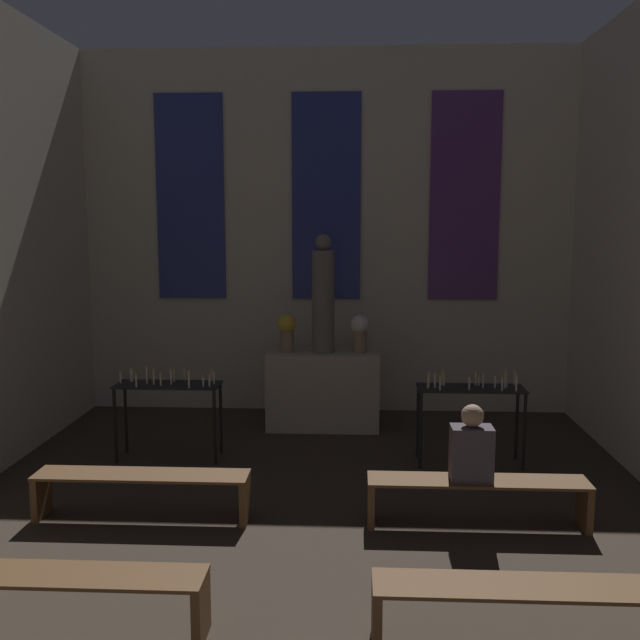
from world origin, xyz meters
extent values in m
cube|color=beige|center=(0.00, 10.90, 2.48)|extent=(6.93, 0.12, 4.97)
cube|color=navy|center=(-1.87, 10.82, 2.98)|extent=(0.94, 0.03, 2.78)
cube|color=navy|center=(0.00, 10.82, 2.98)|extent=(0.94, 0.03, 2.78)
cube|color=#60337F|center=(1.87, 10.82, 2.98)|extent=(0.94, 0.03, 2.78)
cube|color=#BCB29E|center=(0.00, 9.94, 0.50)|extent=(1.43, 0.59, 1.00)
cylinder|color=slate|center=(0.00, 9.94, 1.65)|extent=(0.29, 0.29, 1.30)
sphere|color=slate|center=(0.00, 9.94, 2.39)|extent=(0.20, 0.20, 0.20)
cylinder|color=#937A5B|center=(-0.47, 9.94, 1.14)|extent=(0.18, 0.18, 0.28)
sphere|color=gold|center=(-0.47, 9.94, 1.36)|extent=(0.24, 0.24, 0.24)
cylinder|color=#937A5B|center=(0.47, 9.94, 1.14)|extent=(0.18, 0.18, 0.28)
sphere|color=silver|center=(0.47, 9.94, 1.36)|extent=(0.24, 0.24, 0.24)
cube|color=black|center=(-1.67, 8.64, 0.85)|extent=(1.16, 0.42, 0.02)
cylinder|color=black|center=(-2.23, 8.46, 0.42)|extent=(0.04, 0.04, 0.84)
cylinder|color=black|center=(-1.12, 8.46, 0.42)|extent=(0.04, 0.04, 0.84)
cylinder|color=black|center=(-2.23, 8.83, 0.42)|extent=(0.04, 0.04, 0.84)
cylinder|color=black|center=(-1.12, 8.83, 0.42)|extent=(0.04, 0.04, 0.84)
cylinder|color=silver|center=(-1.98, 8.48, 0.92)|extent=(0.02, 0.02, 0.13)
sphere|color=#F9CC4C|center=(-1.98, 8.48, 1.00)|extent=(0.02, 0.02, 0.02)
cylinder|color=silver|center=(-1.18, 8.54, 0.91)|extent=(0.02, 0.02, 0.10)
sphere|color=#F9CC4C|center=(-1.18, 8.54, 0.97)|extent=(0.02, 0.02, 0.02)
cylinder|color=silver|center=(-1.63, 8.62, 0.94)|extent=(0.02, 0.02, 0.16)
sphere|color=#F9CC4C|center=(-1.63, 8.62, 1.03)|extent=(0.02, 0.02, 0.02)
cylinder|color=silver|center=(-1.16, 8.66, 0.92)|extent=(0.02, 0.02, 0.13)
sphere|color=#F9CC4C|center=(-1.16, 8.66, 1.00)|extent=(0.02, 0.02, 0.02)
cylinder|color=silver|center=(-1.73, 8.54, 0.92)|extent=(0.02, 0.02, 0.12)
sphere|color=#F9CC4C|center=(-1.73, 8.54, 0.99)|extent=(0.02, 0.02, 0.02)
cylinder|color=silver|center=(-1.81, 8.58, 0.94)|extent=(0.02, 0.02, 0.16)
sphere|color=#F9CC4C|center=(-1.81, 8.58, 1.03)|extent=(0.02, 0.02, 0.02)
cylinder|color=silver|center=(-1.39, 8.47, 0.94)|extent=(0.02, 0.02, 0.17)
sphere|color=#F9CC4C|center=(-1.39, 8.47, 1.04)|extent=(0.02, 0.02, 0.02)
cylinder|color=silver|center=(-2.21, 8.65, 0.91)|extent=(0.02, 0.02, 0.11)
sphere|color=#F9CC4C|center=(-2.21, 8.65, 0.98)|extent=(0.02, 0.02, 0.02)
cylinder|color=silver|center=(-1.63, 8.76, 0.93)|extent=(0.02, 0.02, 0.14)
sphere|color=#F9CC4C|center=(-1.63, 8.76, 1.01)|extent=(0.02, 0.02, 0.02)
cylinder|color=silver|center=(-1.25, 8.54, 0.91)|extent=(0.02, 0.02, 0.10)
sphere|color=#F9CC4C|center=(-1.25, 8.54, 0.97)|extent=(0.02, 0.02, 0.02)
cylinder|color=silver|center=(-1.53, 8.82, 0.92)|extent=(0.02, 0.02, 0.12)
sphere|color=#F9CC4C|center=(-1.53, 8.82, 0.99)|extent=(0.02, 0.02, 0.02)
cylinder|color=silver|center=(-2.12, 8.73, 0.92)|extent=(0.02, 0.02, 0.13)
sphere|color=#F9CC4C|center=(-2.12, 8.73, 1.00)|extent=(0.02, 0.02, 0.02)
cylinder|color=silver|center=(-2.10, 8.73, 0.92)|extent=(0.02, 0.02, 0.13)
sphere|color=#F9CC4C|center=(-2.10, 8.73, 1.00)|extent=(0.02, 0.02, 0.02)
cylinder|color=silver|center=(-1.42, 8.58, 0.93)|extent=(0.02, 0.02, 0.13)
sphere|color=#F9CC4C|center=(-1.42, 8.58, 1.00)|extent=(0.02, 0.02, 0.02)
cylinder|color=silver|center=(-1.91, 8.64, 0.95)|extent=(0.02, 0.02, 0.17)
sphere|color=#F9CC4C|center=(-1.91, 8.64, 1.04)|extent=(0.02, 0.02, 0.02)
cylinder|color=silver|center=(-1.22, 8.82, 0.92)|extent=(0.02, 0.02, 0.13)
sphere|color=#F9CC4C|center=(-1.22, 8.82, 1.00)|extent=(0.02, 0.02, 0.02)
cube|color=black|center=(1.67, 8.64, 0.85)|extent=(1.16, 0.42, 0.02)
cylinder|color=black|center=(1.12, 8.46, 0.42)|extent=(0.04, 0.04, 0.84)
cylinder|color=black|center=(2.23, 8.46, 0.42)|extent=(0.04, 0.04, 0.84)
cylinder|color=black|center=(1.12, 8.83, 0.42)|extent=(0.04, 0.04, 0.84)
cylinder|color=black|center=(2.23, 8.83, 0.42)|extent=(0.04, 0.04, 0.84)
cylinder|color=silver|center=(1.64, 8.53, 0.92)|extent=(0.02, 0.02, 0.12)
sphere|color=#F9CC4C|center=(1.64, 8.53, 0.99)|extent=(0.02, 0.02, 0.02)
cylinder|color=silver|center=(1.98, 8.50, 0.92)|extent=(0.02, 0.02, 0.13)
sphere|color=#F9CC4C|center=(1.98, 8.50, 1.00)|extent=(0.02, 0.02, 0.02)
cylinder|color=silver|center=(1.20, 8.57, 0.91)|extent=(0.02, 0.02, 0.11)
sphere|color=#F9CC4C|center=(1.20, 8.57, 0.98)|extent=(0.02, 0.02, 0.02)
cylinder|color=silver|center=(1.32, 8.49, 0.92)|extent=(0.02, 0.02, 0.13)
sphere|color=#F9CC4C|center=(1.32, 8.49, 1.00)|extent=(0.02, 0.02, 0.02)
cylinder|color=silver|center=(2.18, 8.81, 0.93)|extent=(0.02, 0.02, 0.14)
sphere|color=#F9CC4C|center=(2.18, 8.81, 1.01)|extent=(0.02, 0.02, 0.02)
cylinder|color=silver|center=(1.80, 8.62, 0.93)|extent=(0.02, 0.02, 0.14)
sphere|color=#F9CC4C|center=(1.80, 8.62, 1.01)|extent=(0.02, 0.02, 0.02)
cylinder|color=silver|center=(1.93, 8.62, 0.92)|extent=(0.02, 0.02, 0.11)
sphere|color=#F9CC4C|center=(1.93, 8.62, 0.98)|extent=(0.02, 0.02, 0.02)
cylinder|color=silver|center=(1.22, 8.67, 0.92)|extent=(0.02, 0.02, 0.13)
sphere|color=#F9CC4C|center=(1.22, 8.67, 1.00)|extent=(0.02, 0.02, 0.02)
cylinder|color=silver|center=(2.04, 8.63, 0.95)|extent=(0.02, 0.02, 0.17)
sphere|color=#F9CC4C|center=(2.04, 8.63, 1.04)|extent=(0.02, 0.02, 0.02)
cylinder|color=silver|center=(1.78, 8.75, 0.90)|extent=(0.02, 0.02, 0.09)
sphere|color=#F9CC4C|center=(1.78, 8.75, 0.96)|extent=(0.02, 0.02, 0.02)
cylinder|color=silver|center=(2.07, 8.69, 0.91)|extent=(0.02, 0.02, 0.11)
sphere|color=#F9CC4C|center=(2.07, 8.69, 0.98)|extent=(0.02, 0.02, 0.02)
cylinder|color=silver|center=(2.13, 8.49, 0.94)|extent=(0.02, 0.02, 0.16)
sphere|color=#F9CC4C|center=(2.13, 8.49, 1.03)|extent=(0.02, 0.02, 0.02)
cylinder|color=silver|center=(1.74, 8.76, 0.92)|extent=(0.02, 0.02, 0.13)
sphere|color=#F9CC4C|center=(1.74, 8.76, 1.00)|extent=(0.02, 0.02, 0.02)
cylinder|color=silver|center=(1.37, 8.75, 0.93)|extent=(0.02, 0.02, 0.15)
sphere|color=#F9CC4C|center=(1.37, 8.75, 1.02)|extent=(0.02, 0.02, 0.02)
cylinder|color=silver|center=(1.39, 8.70, 0.92)|extent=(0.02, 0.02, 0.11)
sphere|color=#F9CC4C|center=(1.39, 8.70, 0.98)|extent=(0.02, 0.02, 0.02)
cylinder|color=silver|center=(1.28, 8.60, 0.94)|extent=(0.02, 0.02, 0.16)
sphere|color=#F9CC4C|center=(1.28, 8.60, 1.03)|extent=(0.02, 0.02, 0.02)
cube|color=brown|center=(-1.49, 5.18, 0.41)|extent=(1.92, 0.36, 0.03)
cube|color=brown|center=(-0.56, 5.18, 0.20)|extent=(0.06, 0.32, 0.40)
cube|color=brown|center=(1.49, 5.18, 0.41)|extent=(1.92, 0.36, 0.03)
cube|color=brown|center=(0.56, 5.18, 0.20)|extent=(0.06, 0.32, 0.40)
cube|color=brown|center=(-1.49, 7.00, 0.41)|extent=(1.92, 0.36, 0.03)
cube|color=brown|center=(-2.41, 7.00, 0.20)|extent=(0.06, 0.32, 0.40)
cube|color=brown|center=(-0.56, 7.00, 0.20)|extent=(0.06, 0.32, 0.40)
cube|color=brown|center=(1.49, 7.00, 0.41)|extent=(1.92, 0.36, 0.03)
cube|color=brown|center=(0.56, 7.00, 0.20)|extent=(0.06, 0.32, 0.40)
cube|color=brown|center=(2.41, 7.00, 0.20)|extent=(0.06, 0.32, 0.40)
cube|color=#564C56|center=(1.42, 7.00, 0.66)|extent=(0.36, 0.24, 0.47)
sphere|color=tan|center=(1.42, 7.00, 1.00)|extent=(0.20, 0.20, 0.20)
camera|label=1|loc=(0.41, 0.98, 2.66)|focal=40.00mm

